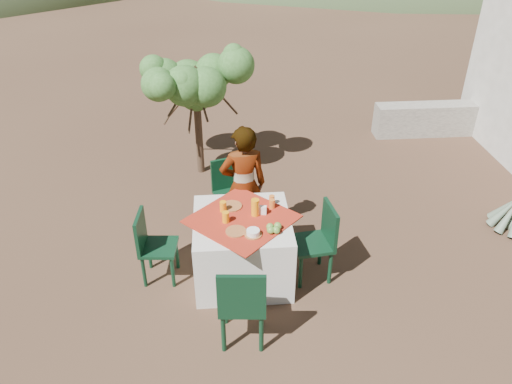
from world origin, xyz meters
TOP-DOWN VIEW (x-y plane):
  - ground at (0.00, 0.00)m, footprint 160.00×160.00m
  - table at (-0.20, -0.05)m, footprint 1.30×1.30m
  - chair_far at (-0.29, 1.01)m, footprint 0.50×0.50m
  - chair_near at (-0.25, -1.03)m, footprint 0.47×0.47m
  - chair_left at (-1.17, -0.01)m, footprint 0.41×0.41m
  - chair_right at (0.63, -0.11)m, footprint 0.46×0.46m
  - person at (-0.14, 0.62)m, footprint 0.60×0.44m
  - shrub_tree at (-0.64, 2.42)m, footprint 1.42×1.39m
  - stone_wall at (3.60, 3.40)m, footprint 2.60×0.35m
  - plate_far at (-0.30, 0.19)m, footprint 0.23×0.23m
  - plate_near at (-0.27, -0.28)m, footprint 0.21×0.21m
  - glass_far at (-0.39, 0.11)m, footprint 0.07×0.07m
  - glass_near at (-0.37, -0.10)m, footprint 0.07×0.07m
  - juice_pitcher at (-0.05, 0.01)m, footprint 0.09×0.09m
  - bowl_plate at (-0.10, -0.35)m, footprint 0.18×0.18m
  - white_bowl at (-0.10, -0.35)m, footprint 0.13×0.13m
  - jar_left at (0.14, 0.13)m, footprint 0.06×0.06m
  - jar_right at (0.15, 0.21)m, footprint 0.06×0.06m
  - napkin_holder at (0.03, 0.02)m, footprint 0.08×0.06m
  - fruit_cluster at (0.11, -0.30)m, footprint 0.16×0.15m

SIDE VIEW (x-z plane):
  - ground at x=0.00m, z-range 0.00..0.00m
  - stone_wall at x=3.60m, z-range 0.00..0.55m
  - table at x=-0.20m, z-range 0.00..0.76m
  - chair_left at x=-1.17m, z-range 0.05..0.87m
  - chair_far at x=-0.29m, z-range 0.05..0.91m
  - chair_right at x=0.63m, z-range 0.05..0.94m
  - chair_near at x=-0.25m, z-range 0.05..0.98m
  - person at x=-0.14m, z-range 0.00..1.51m
  - bowl_plate at x=-0.10m, z-range 0.76..0.77m
  - plate_far at x=-0.30m, z-range 0.76..0.78m
  - plate_near at x=-0.27m, z-range 0.76..0.78m
  - white_bowl at x=-0.10m, z-range 0.77..0.82m
  - fruit_cluster at x=0.11m, z-range 0.76..0.84m
  - napkin_holder at x=0.03m, z-range 0.76..0.86m
  - jar_right at x=0.15m, z-range 0.76..0.86m
  - jar_left at x=0.14m, z-range 0.76..0.86m
  - glass_far at x=-0.39m, z-range 0.76..0.88m
  - glass_near at x=-0.37m, z-range 0.76..0.88m
  - juice_pitcher at x=-0.05m, z-range 0.76..0.95m
  - shrub_tree at x=-0.64m, z-range 0.48..2.15m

